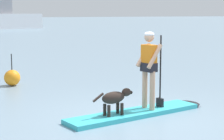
# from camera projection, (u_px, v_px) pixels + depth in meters

# --- Properties ---
(ground_plane) EXTENTS (400.00, 400.00, 0.00)m
(ground_plane) POSITION_uv_depth(u_px,v_px,m) (134.00, 116.00, 8.85)
(ground_plane) COLOR gray
(paddleboard) EXTENTS (3.64, 0.99, 0.10)m
(paddleboard) POSITION_uv_depth(u_px,v_px,m) (142.00, 112.00, 8.98)
(paddleboard) COLOR #33B2BF
(paddleboard) RESTS_ON ground_plane
(person_paddler) EXTENTS (0.63, 0.51, 1.75)m
(person_paddler) POSITION_uv_depth(u_px,v_px,m) (149.00, 64.00, 8.93)
(person_paddler) COLOR tan
(person_paddler) RESTS_ON paddleboard
(dog) EXTENTS (1.03, 0.27, 0.55)m
(dog) POSITION_uv_depth(u_px,v_px,m) (115.00, 98.00, 8.49)
(dog) COLOR #2D231E
(dog) RESTS_ON paddleboard
(marker_buoy) EXTENTS (0.50, 0.50, 1.00)m
(marker_buoy) POSITION_uv_depth(u_px,v_px,m) (12.00, 78.00, 12.47)
(marker_buoy) COLOR orange
(marker_buoy) RESTS_ON ground_plane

